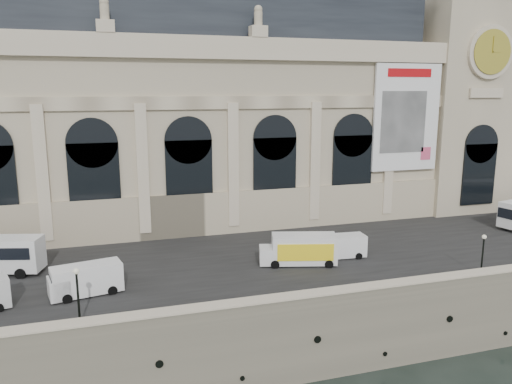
{
  "coord_description": "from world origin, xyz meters",
  "views": [
    {
      "loc": [
        -12.77,
        -32.3,
        22.38
      ],
      "look_at": [
        3.78,
        22.0,
        10.73
      ],
      "focal_mm": 35.0,
      "sensor_mm": 36.0,
      "label": 1
    }
  ],
  "objects_px": {
    "van_b": "(83,280)",
    "box_truck": "(300,250)",
    "van_c": "(337,247)",
    "lamp_left": "(78,297)",
    "lamp_right": "(482,256)"
  },
  "relations": [
    {
      "from": "van_b",
      "to": "box_truck",
      "type": "bearing_deg",
      "value": 5.1
    },
    {
      "from": "box_truck",
      "to": "van_c",
      "type": "bearing_deg",
      "value": 8.84
    },
    {
      "from": "lamp_left",
      "to": "van_b",
      "type": "bearing_deg",
      "value": 89.38
    },
    {
      "from": "box_truck",
      "to": "lamp_left",
      "type": "bearing_deg",
      "value": -159.97
    },
    {
      "from": "lamp_left",
      "to": "box_truck",
      "type": "bearing_deg",
      "value": 20.03
    },
    {
      "from": "lamp_right",
      "to": "box_truck",
      "type": "bearing_deg",
      "value": 152.34
    },
    {
      "from": "van_b",
      "to": "van_c",
      "type": "bearing_deg",
      "value": 5.77
    },
    {
      "from": "van_c",
      "to": "lamp_right",
      "type": "relative_size",
      "value": 1.37
    },
    {
      "from": "van_b",
      "to": "box_truck",
      "type": "relative_size",
      "value": 0.78
    },
    {
      "from": "lamp_right",
      "to": "lamp_left",
      "type": "bearing_deg",
      "value": 179.29
    },
    {
      "from": "lamp_left",
      "to": "lamp_right",
      "type": "relative_size",
      "value": 1.11
    },
    {
      "from": "lamp_left",
      "to": "lamp_right",
      "type": "bearing_deg",
      "value": -0.71
    },
    {
      "from": "van_b",
      "to": "lamp_right",
      "type": "height_order",
      "value": "lamp_right"
    },
    {
      "from": "van_b",
      "to": "box_truck",
      "type": "height_order",
      "value": "box_truck"
    },
    {
      "from": "van_c",
      "to": "lamp_left",
      "type": "bearing_deg",
      "value": -161.88
    }
  ]
}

